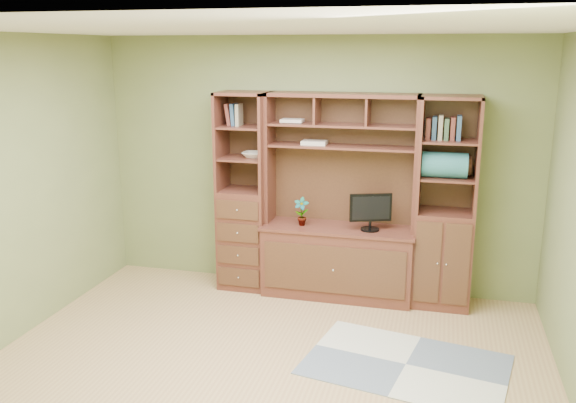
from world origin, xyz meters
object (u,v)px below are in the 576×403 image
(left_tower, at_px, (244,192))
(right_tower, at_px, (446,204))
(center_hutch, at_px, (339,198))
(monitor, at_px, (371,205))

(left_tower, height_order, right_tower, same)
(center_hutch, bearing_deg, monitor, -6.25)
(left_tower, relative_size, monitor, 4.03)
(left_tower, bearing_deg, monitor, -3.25)
(right_tower, relative_size, monitor, 4.03)
(monitor, bearing_deg, left_tower, 157.08)
(center_hutch, distance_m, monitor, 0.32)
(center_hutch, bearing_deg, left_tower, 177.71)
(right_tower, xyz_separation_m, monitor, (-0.71, -0.07, -0.04))
(center_hutch, bearing_deg, right_tower, 2.23)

